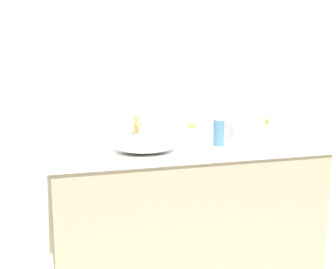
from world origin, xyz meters
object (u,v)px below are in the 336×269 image
Objects in this scene: perfume_bottle at (192,137)px; candle_jar at (94,149)px; spray_can at (71,139)px; soap_dispenser at (266,132)px; sink_basin at (145,143)px; tissue_box at (237,130)px; lotion_bottle at (219,132)px.

candle_jar is at bearing 174.79° from perfume_bottle.
spray_can is at bearing 173.03° from perfume_bottle.
spray_can reaches higher than perfume_bottle.
soap_dispenser is 0.50m from perfume_bottle.
perfume_bottle is at bearing -171.77° from soap_dispenser.
candle_jar is (-0.25, 0.06, -0.03)m from sink_basin.
perfume_bottle is at bearing -162.02° from tissue_box.
lotion_bottle reaches higher than spray_can.
soap_dispenser is at bearing -0.27° from spray_can.
tissue_box is 2.84× the size of candle_jar.
perfume_bottle reaches higher than sink_basin.
soap_dispenser is 2.48× the size of candle_jar.
perfume_bottle is 0.89× the size of spray_can.
lotion_bottle is 2.91× the size of candle_jar.
sink_basin is 0.77m from soap_dispenser.
soap_dispenser is 1.02m from candle_jar.
perfume_bottle is 0.84× the size of tissue_box.
sink_basin is at bearing -177.04° from perfume_bottle.
sink_basin is 0.44m from lotion_bottle.
tissue_box is at bearing 169.98° from soap_dispenser.
lotion_bottle is (0.43, 0.04, 0.04)m from sink_basin.
spray_can is (-1.13, 0.01, 0.01)m from soap_dispenser.
soap_dispenser is 0.33m from lotion_bottle.
candle_jar is (-0.69, 0.02, -0.06)m from lotion_bottle.
tissue_box reaches higher than spray_can.
tissue_box is (0.95, 0.03, -0.00)m from spray_can.
lotion_bottle is 1.02× the size of tissue_box.
perfume_bottle is at bearing -6.97° from spray_can.
perfume_bottle is at bearing 2.96° from sink_basin.
soap_dispenser is 1.04× the size of perfume_bottle.
lotion_bottle reaches higher than tissue_box.
perfume_bottle is 0.52m from candle_jar.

